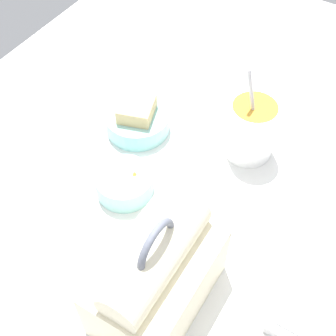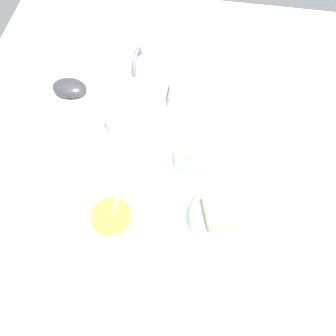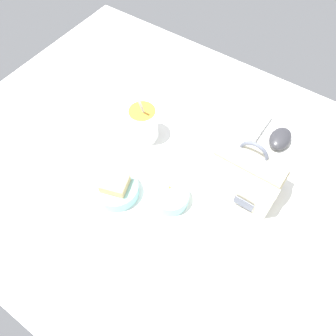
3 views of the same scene
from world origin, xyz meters
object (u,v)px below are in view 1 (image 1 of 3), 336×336
soup_cup (251,129)px  bento_bowl_sandwich (137,120)px  bento_bowl_snacks (125,183)px  lunch_bag (157,277)px

soup_cup → bento_bowl_sandwich: 22.34cm
soup_cup → bento_bowl_snacks: 25.11cm
lunch_bag → bento_bowl_snacks: lunch_bag is taller
bento_bowl_sandwich → bento_bowl_snacks: bento_bowl_sandwich is taller
lunch_bag → bento_bowl_snacks: 22.03cm
lunch_bag → bento_bowl_snacks: bearing=-132.0°
bento_bowl_sandwich → bento_bowl_snacks: 15.49cm
soup_cup → bento_bowl_sandwich: (6.08, -21.21, -3.48)cm
lunch_bag → bento_bowl_snacks: size_ratio=1.96×
lunch_bag → soup_cup: (-34.40, -1.32, -1.32)cm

